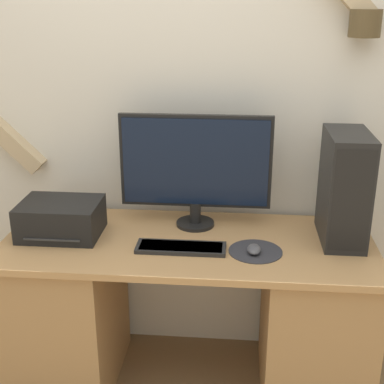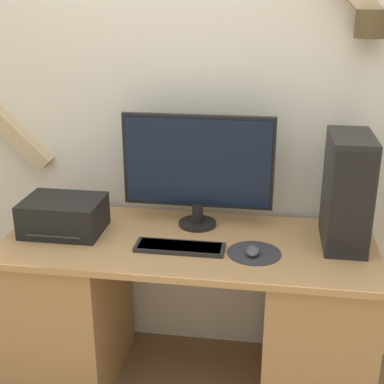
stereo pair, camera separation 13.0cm
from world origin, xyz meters
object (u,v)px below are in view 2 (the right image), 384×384
(monitor, at_px, (198,165))
(mouse, at_px, (252,251))
(keyboard, at_px, (180,247))
(computer_tower, at_px, (347,191))
(printer, at_px, (64,216))

(monitor, bearing_deg, mouse, -45.53)
(keyboard, bearing_deg, computer_tower, 13.86)
(monitor, distance_m, keyboard, 0.40)
(keyboard, xyz_separation_m, printer, (-0.56, 0.11, 0.07))
(keyboard, xyz_separation_m, mouse, (0.31, -0.01, 0.01))
(monitor, xyz_separation_m, mouse, (0.27, -0.28, -0.28))
(mouse, relative_size, printer, 0.25)
(monitor, relative_size, computer_tower, 1.43)
(keyboard, bearing_deg, printer, 169.28)
(mouse, height_order, computer_tower, computer_tower)
(keyboard, relative_size, computer_tower, 0.79)
(computer_tower, relative_size, printer, 1.37)
(printer, bearing_deg, keyboard, -10.72)
(mouse, distance_m, printer, 0.88)
(monitor, distance_m, printer, 0.66)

